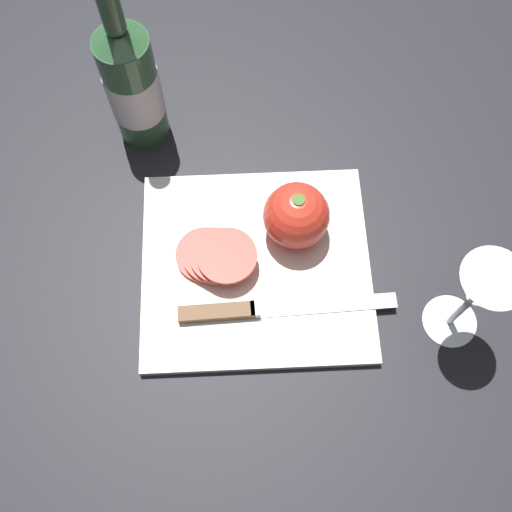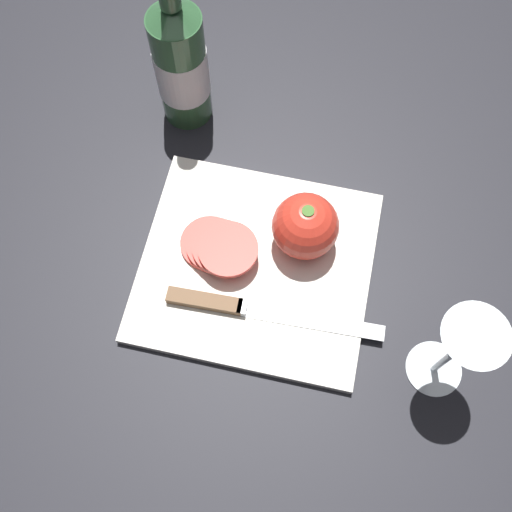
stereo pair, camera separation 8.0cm
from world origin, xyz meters
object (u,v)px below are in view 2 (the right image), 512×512
object	(u,v)px
wine_bottle	(181,62)
wine_glass	(462,347)
knife	(229,305)
whole_tomato	(305,226)
tomato_slice_stack_near	(219,246)

from	to	relation	value
wine_bottle	wine_glass	bearing A→B (deg)	-38.05
knife	whole_tomato	bearing A→B (deg)	54.22
whole_tomato	knife	size ratio (longest dim) A/B	0.31
wine_glass	knife	xyz separation A→B (m)	(-0.28, 0.02, -0.10)
tomato_slice_stack_near	knife	bearing A→B (deg)	-67.13
wine_bottle	whole_tomato	bearing A→B (deg)	-40.96
whole_tomato	tomato_slice_stack_near	xyz separation A→B (m)	(-0.11, -0.04, -0.03)
wine_bottle	wine_glass	size ratio (longest dim) A/B	1.89
wine_glass	whole_tomato	xyz separation A→B (m)	(-0.20, 0.14, -0.06)
wine_bottle	knife	size ratio (longest dim) A/B	1.08
whole_tomato	tomato_slice_stack_near	size ratio (longest dim) A/B	0.82
wine_glass	knife	size ratio (longest dim) A/B	0.57
wine_bottle	tomato_slice_stack_near	xyz separation A→B (m)	(0.11, -0.23, -0.08)
whole_tomato	wine_glass	bearing A→B (deg)	-34.61
wine_bottle	wine_glass	distance (m)	0.53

